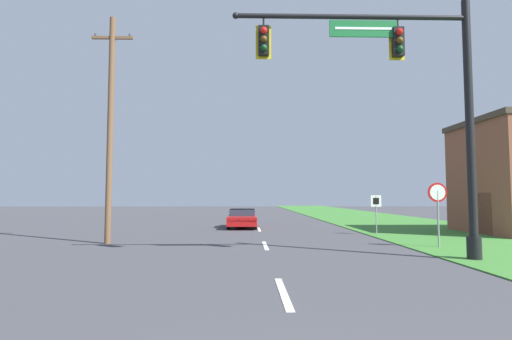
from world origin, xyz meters
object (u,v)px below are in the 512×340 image
Objects in this scene: signal_mast at (416,96)px; car_ahead at (242,218)px; route_sign_post at (376,206)px; utility_pole_near at (110,125)px; stop_sign at (438,200)px.

signal_mast reaches higher than car_ahead.
utility_pole_near is (-12.73, -3.61, 3.58)m from route_sign_post.
car_ahead is 0.45× the size of utility_pole_near.
route_sign_post is 0.21× the size of utility_pole_near.
stop_sign is at bearing 55.61° from signal_mast.
utility_pole_near reaches higher than stop_sign.
car_ahead is 11.25m from utility_pole_near.
stop_sign is (2.09, 3.05, -3.36)m from signal_mast.
car_ahead is at bearing 113.09° from signal_mast.
stop_sign is at bearing -7.28° from utility_pole_near.
utility_pole_near is at bearing -123.18° from car_ahead.
signal_mast is 5.00m from stop_sign.
utility_pole_near is at bearing 172.72° from stop_sign.
stop_sign is 1.23× the size of route_sign_post.
signal_mast is 15.28m from car_ahead.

